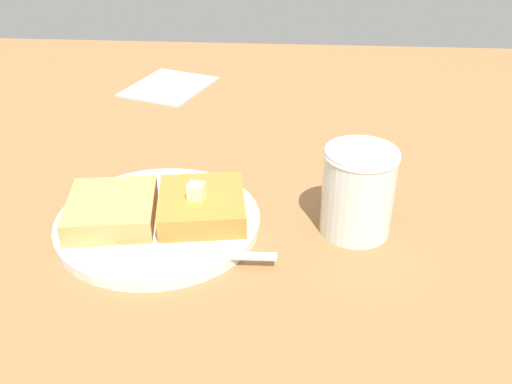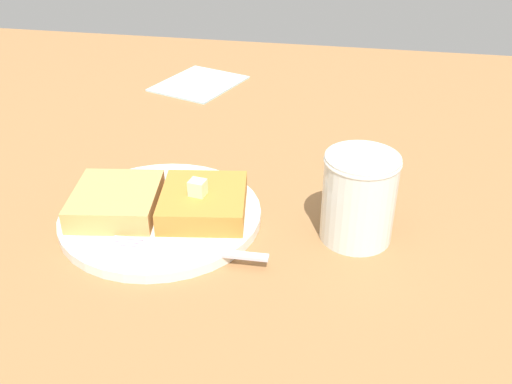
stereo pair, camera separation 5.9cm
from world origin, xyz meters
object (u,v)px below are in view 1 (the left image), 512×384
plate (159,221)px  napkin (169,87)px  fork (184,254)px  syrup_jar (358,195)px

plate → napkin: 42.55cm
fork → napkin: size_ratio=1.10×
fork → syrup_jar: 18.89cm
plate → napkin: bearing=-80.0°
syrup_jar → napkin: size_ratio=0.65×
napkin → syrup_jar: bearing=124.8°
plate → fork: (-4.07, 6.56, 0.67)cm
fork → napkin: bearing=-76.7°
napkin → plate: bearing=100.0°
napkin → fork: bearing=103.3°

